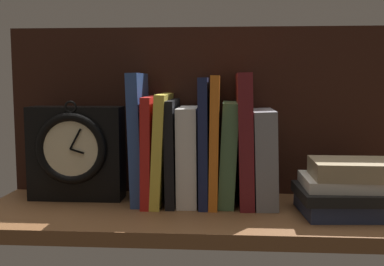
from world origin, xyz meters
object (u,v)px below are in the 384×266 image
(book_green_romantic, at_px, (228,153))
(framed_clock, at_px, (76,152))
(book_gray_chess, at_px, (264,157))
(book_stack_side, at_px, (351,189))
(book_navy_bierce, at_px, (204,141))
(book_red_requiem, at_px, (151,149))
(book_orange_pandolfini, at_px, (215,140))
(book_black_skeptic, at_px, (173,151))
(book_white_catcher, at_px, (189,155))
(book_maroon_dawkins, at_px, (245,139))
(book_blue_modern, at_px, (139,138))
(book_yellow_seinlanguage, at_px, (162,148))

(book_green_romantic, height_order, framed_clock, framed_clock)
(book_gray_chess, xyz_separation_m, framed_clock, (-0.37, 0.00, 0.00))
(book_green_romantic, distance_m, book_stack_side, 0.23)
(book_navy_bierce, bearing_deg, book_red_requiem, 180.00)
(book_orange_pandolfini, bearing_deg, book_green_romantic, 0.00)
(book_black_skeptic, bearing_deg, book_gray_chess, 0.00)
(book_stack_side, bearing_deg, book_navy_bierce, 166.08)
(book_red_requiem, height_order, book_green_romantic, book_red_requiem)
(book_white_catcher, relative_size, book_green_romantic, 0.95)
(book_green_romantic, relative_size, book_maroon_dawkins, 0.78)
(book_blue_modern, relative_size, book_navy_bierce, 1.03)
(book_blue_modern, relative_size, book_gray_chess, 1.38)
(book_green_romantic, bearing_deg, framed_clock, 179.33)
(book_white_catcher, height_order, book_maroon_dawkins, book_maroon_dawkins)
(book_red_requiem, bearing_deg, book_blue_modern, 180.00)
(book_orange_pandolfini, bearing_deg, framed_clock, 179.27)
(book_red_requiem, height_order, book_black_skeptic, book_red_requiem)
(book_yellow_seinlanguage, height_order, book_green_romantic, book_yellow_seinlanguage)
(book_orange_pandolfini, height_order, book_green_romantic, book_orange_pandolfini)
(book_navy_bierce, relative_size, framed_clock, 1.22)
(book_navy_bierce, distance_m, book_orange_pandolfini, 0.02)
(book_black_skeptic, height_order, book_navy_bierce, book_navy_bierce)
(book_yellow_seinlanguage, distance_m, book_navy_bierce, 0.08)
(book_navy_bierce, distance_m, book_stack_side, 0.28)
(book_red_requiem, relative_size, book_yellow_seinlanguage, 0.98)
(book_gray_chess, xyz_separation_m, book_stack_side, (0.15, -0.06, -0.04))
(book_yellow_seinlanguage, height_order, book_black_skeptic, book_yellow_seinlanguage)
(book_blue_modern, distance_m, book_green_romantic, 0.17)
(book_orange_pandolfini, height_order, framed_clock, book_orange_pandolfini)
(book_blue_modern, xyz_separation_m, book_white_catcher, (0.10, 0.00, -0.03))
(book_red_requiem, distance_m, book_yellow_seinlanguage, 0.02)
(book_red_requiem, distance_m, book_white_catcher, 0.07)
(book_maroon_dawkins, relative_size, framed_clock, 1.26)
(book_blue_modern, height_order, book_stack_side, book_blue_modern)
(book_navy_bierce, height_order, book_maroon_dawkins, book_maroon_dawkins)
(book_black_skeptic, relative_size, book_green_romantic, 1.02)
(book_navy_bierce, height_order, book_gray_chess, book_navy_bierce)
(book_maroon_dawkins, height_order, book_gray_chess, book_maroon_dawkins)
(book_blue_modern, xyz_separation_m, book_green_romantic, (0.17, 0.00, -0.03))
(book_yellow_seinlanguage, xyz_separation_m, book_gray_chess, (0.20, 0.00, -0.01))
(book_yellow_seinlanguage, distance_m, book_white_catcher, 0.05)
(book_yellow_seinlanguage, bearing_deg, book_stack_side, -10.68)
(book_black_skeptic, bearing_deg, book_orange_pandolfini, 0.00)
(book_blue_modern, bearing_deg, book_black_skeptic, 0.00)
(book_navy_bierce, bearing_deg, book_white_catcher, 180.00)
(book_green_romantic, bearing_deg, book_gray_chess, 0.00)
(book_black_skeptic, distance_m, book_maroon_dawkins, 0.14)
(book_white_catcher, bearing_deg, book_maroon_dawkins, 0.00)
(book_blue_modern, bearing_deg, book_red_requiem, 0.00)
(book_green_romantic, distance_m, book_gray_chess, 0.07)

